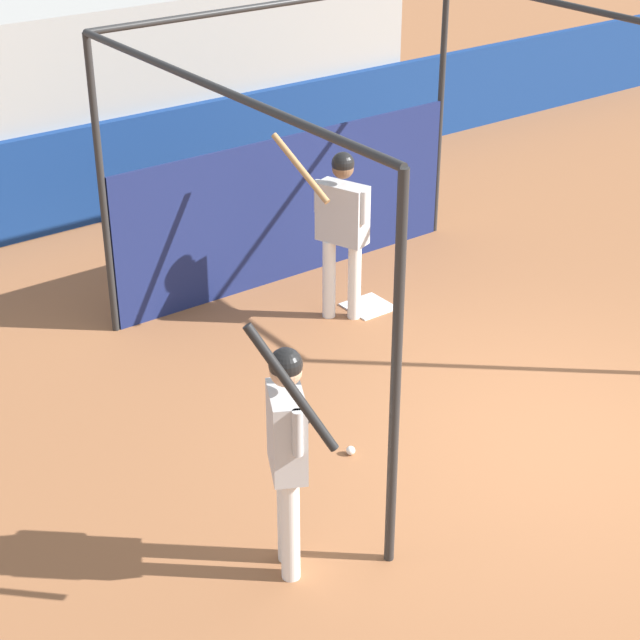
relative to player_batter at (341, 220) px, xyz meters
name	(u,v)px	position (x,y,z in m)	size (l,w,h in m)	color
ground_plane	(557,438)	(0.14, -2.78, -1.05)	(60.00, 60.00, 0.00)	#935B38
outfield_wall	(166,158)	(0.14, 3.73, -0.45)	(24.00, 0.12, 1.19)	navy
bleacher_section	(115,84)	(0.14, 4.99, 0.19)	(7.60, 2.40, 2.47)	#9E9E99
batting_cage	(325,182)	(0.15, 0.45, 0.22)	(4.24, 4.27, 2.93)	#282828
home_plate	(368,306)	(0.36, -0.01, -1.04)	(0.44, 0.44, 0.02)	white
player_batter	(341,220)	(0.00, 0.00, 0.00)	(0.65, 0.83, 1.87)	white
player_waiting	(287,443)	(-2.56, -2.78, 0.01)	(0.58, 0.81, 2.09)	white
baseball	(351,450)	(-1.38, -1.95, -1.01)	(0.07, 0.07, 0.07)	white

